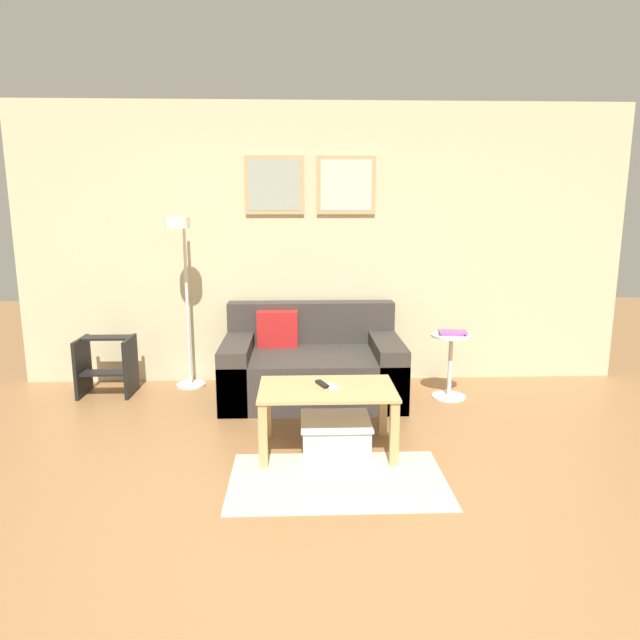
# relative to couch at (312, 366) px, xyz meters

# --- Properties ---
(ground_plane) EXTENTS (16.00, 16.00, 0.00)m
(ground_plane) POSITION_rel_couch_xyz_m (0.12, -2.73, -0.27)
(ground_plane) COLOR olive
(wall_back) EXTENTS (5.60, 0.09, 2.55)m
(wall_back) POSITION_rel_couch_xyz_m (0.12, 0.51, 1.02)
(wall_back) COLOR #C6BC93
(wall_back) RESTS_ON ground_plane
(area_rug) EXTENTS (1.31, 0.78, 0.01)m
(area_rug) POSITION_rel_couch_xyz_m (0.12, -1.60, -0.26)
(area_rug) COLOR #B2B79E
(area_rug) RESTS_ON ground_plane
(couch) EXTENTS (1.51, 0.98, 0.78)m
(couch) POSITION_rel_couch_xyz_m (0.00, 0.00, 0.00)
(couch) COLOR #38332D
(couch) RESTS_ON ground_plane
(coffee_table) EXTENTS (0.91, 0.57, 0.45)m
(coffee_table) POSITION_rel_couch_xyz_m (0.08, -1.15, 0.09)
(coffee_table) COLOR tan
(coffee_table) RESTS_ON ground_plane
(storage_bin) EXTENTS (0.47, 0.44, 0.21)m
(storage_bin) POSITION_rel_couch_xyz_m (0.14, -1.12, -0.16)
(storage_bin) COLOR #B2B2B7
(storage_bin) RESTS_ON ground_plane
(floor_lamp) EXTENTS (0.26, 0.50, 1.55)m
(floor_lamp) POSITION_rel_couch_xyz_m (-1.11, 0.16, 0.79)
(floor_lamp) COLOR white
(floor_lamp) RESTS_ON ground_plane
(side_table) EXTENTS (0.34, 0.34, 0.56)m
(side_table) POSITION_rel_couch_xyz_m (1.19, -0.10, 0.07)
(side_table) COLOR silver
(side_table) RESTS_ON ground_plane
(book_stack) EXTENTS (0.25, 0.18, 0.03)m
(book_stack) POSITION_rel_couch_xyz_m (1.20, -0.10, 0.31)
(book_stack) COLOR #8C4C93
(book_stack) RESTS_ON side_table
(remote_control) EXTENTS (0.09, 0.15, 0.02)m
(remote_control) POSITION_rel_couch_xyz_m (0.05, -1.11, 0.19)
(remote_control) COLOR black
(remote_control) RESTS_ON coffee_table
(cell_phone) EXTENTS (0.11, 0.15, 0.01)m
(cell_phone) POSITION_rel_couch_xyz_m (0.11, -1.15, 0.18)
(cell_phone) COLOR silver
(cell_phone) RESTS_ON coffee_table
(step_stool) EXTENTS (0.45, 0.37, 0.51)m
(step_stool) POSITION_rel_couch_xyz_m (-1.80, 0.11, 0.01)
(step_stool) COLOR black
(step_stool) RESTS_ON ground_plane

